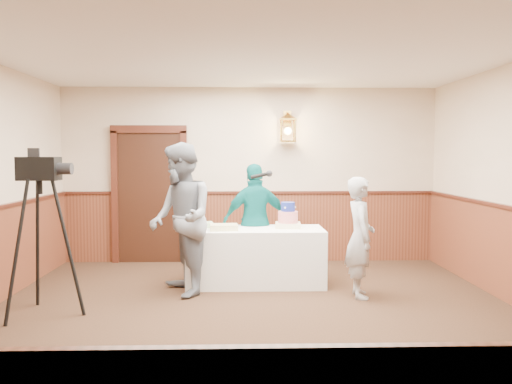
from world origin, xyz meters
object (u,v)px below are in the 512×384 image
baker (360,237)px  assistant_p (256,221)px  tiered_cake (288,218)px  display_table (256,256)px  interviewer (181,219)px  tv_camera_rig (41,245)px  sheet_cake_green (202,225)px  sheet_cake_yellow (224,227)px

baker → assistant_p: assistant_p is taller
tiered_cake → assistant_p: (-0.42, 0.29, -0.08)m
display_table → interviewer: 1.21m
interviewer → tv_camera_rig: bearing=-80.8°
sheet_cake_green → interviewer: bearing=-108.0°
tv_camera_rig → tiered_cake: bearing=29.5°
tiered_cake → sheet_cake_green: size_ratio=1.24×
interviewer → display_table: bearing=98.0°
display_table → interviewer: bearing=-151.2°
sheet_cake_yellow → assistant_p: size_ratio=0.22×
tiered_cake → display_table: bearing=-171.2°
display_table → tiered_cake: size_ratio=5.04×
sheet_cake_green → assistant_p: assistant_p is taller
sheet_cake_yellow → sheet_cake_green: 0.41m
display_table → tv_camera_rig: size_ratio=1.05×
display_table → tv_camera_rig: bearing=-150.4°
sheet_cake_green → tv_camera_rig: tv_camera_rig is taller
sheet_cake_yellow → baker: baker is taller
tiered_cake → baker: (0.81, -0.75, -0.15)m
sheet_cake_yellow → baker: size_ratio=0.25×
sheet_cake_green → baker: (1.97, -0.82, -0.05)m
sheet_cake_green → assistant_p: size_ratio=0.18×
display_table → interviewer: interviewer is taller
sheet_cake_yellow → interviewer: bearing=-143.7°
assistant_p → tv_camera_rig: bearing=21.1°
sheet_cake_yellow → tv_camera_rig: (-1.92, -1.19, -0.02)m
interviewer → baker: size_ratio=1.29×
interviewer → assistant_p: bearing=111.6°
sheet_cake_yellow → assistant_p: (0.43, 0.49, 0.02)m
baker → tiered_cake: bearing=48.8°
display_table → sheet_cake_yellow: 0.60m
interviewer → baker: interviewer is taller
sheet_cake_green → tv_camera_rig: 2.18m
sheet_cake_green → sheet_cake_yellow: bearing=-42.2°
sheet_cake_yellow → tv_camera_rig: 2.26m
interviewer → tiered_cake: bearing=92.1°
sheet_cake_green → interviewer: interviewer is taller
sheet_cake_green → display_table: bearing=-11.0°
sheet_cake_yellow → interviewer: (-0.52, -0.38, 0.15)m
tiered_cake → sheet_cake_yellow: size_ratio=0.99×
tiered_cake → sheet_cake_yellow: (-0.85, -0.20, -0.10)m
interviewer → tv_camera_rig: interviewer is taller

